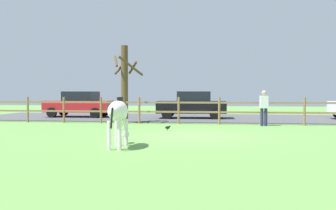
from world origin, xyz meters
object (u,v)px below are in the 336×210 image
Objects in this scene: zebra at (119,114)px; bare_tree at (125,82)px; parked_car_red at (79,104)px; parked_car_black at (192,105)px; visitor_near_fence at (264,106)px; crow_on_grass at (168,127)px.

bare_tree is at bearing 103.63° from zebra.
bare_tree reaches higher than parked_car_red.
zebra is 0.47× the size of parked_car_black.
zebra is (1.99, -8.19, -1.14)m from bare_tree.
parked_car_red is at bearing 116.21° from zebra.
visitor_near_fence reaches higher than zebra.
parked_car_black is 2.48× the size of visitor_near_fence.
parked_car_black is (3.11, 3.50, -1.22)m from bare_tree.
bare_tree reaches higher than crow_on_grass.
zebra is 13.17m from parked_car_red.
bare_tree is 2.38× the size of visitor_near_fence.
parked_car_black is 1.02× the size of parked_car_red.
parked_car_black is at bearing -1.01° from parked_car_red.
bare_tree is at bearing 128.59° from crow_on_grass.
parked_car_black reaches higher than crow_on_grass.
parked_car_red is (-5.82, 11.81, -0.08)m from zebra.
crow_on_grass is at bearing -51.41° from bare_tree.
zebra is at bearing -122.28° from visitor_near_fence.
bare_tree reaches higher than parked_car_black.
bare_tree is at bearing -43.42° from parked_car_red.
crow_on_grass is 0.13× the size of visitor_near_fence.
bare_tree is at bearing -131.65° from parked_car_black.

